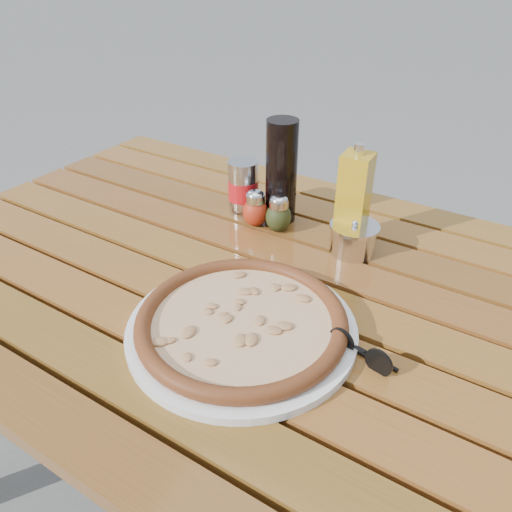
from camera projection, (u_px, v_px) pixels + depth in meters
The scene contains 11 objects.
ground at pixel (252, 506), 1.32m from camera, with size 60.00×60.00×0.00m, color slate.
table at pixel (250, 307), 0.96m from camera, with size 1.40×0.90×0.75m.
plate at pixel (242, 329), 0.78m from camera, with size 0.36×0.36×0.01m, color white.
pizza at pixel (242, 321), 0.77m from camera, with size 0.41×0.41×0.03m.
pepper_shaker at pixel (255, 209), 1.05m from camera, with size 0.07×0.07×0.08m.
oregano_shaker at pixel (279, 214), 1.04m from camera, with size 0.06×0.06×0.08m.
dark_bottle at pixel (281, 172), 1.04m from camera, with size 0.07×0.07×0.22m, color black.
soda_can at pixel (243, 188), 1.09m from camera, with size 0.07×0.07×0.12m.
olive_oil_cruet at pixel (353, 200), 0.96m from camera, with size 0.06×0.06×0.21m.
parmesan_tin at pixel (354, 238), 0.97m from camera, with size 0.12×0.12×0.07m.
sunglasses at pixel (360, 352), 0.73m from camera, with size 0.11×0.04×0.04m.
Camera 1 is at (0.41, -0.63, 1.28)m, focal length 35.00 mm.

